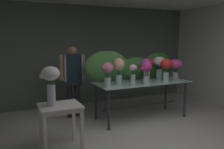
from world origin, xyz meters
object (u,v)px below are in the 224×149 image
vase_ivory_tulips (159,65)px  vase_magenta_carnations (146,71)px  vase_violet_peonies (146,67)px  vase_white_roses_tall (51,81)px  vase_blush_snapdragons (133,74)px  vase_scarlet_stock (166,67)px  vase_crimson_lilies (148,65)px  side_table_white (60,112)px  florist (73,74)px  vase_fuchsia_hydrangea (175,66)px  vase_rosy_dahlias (108,72)px  vase_peach_ranunculus (119,68)px  display_table_glass (141,87)px

vase_ivory_tulips → vase_magenta_carnations: 0.84m
vase_violet_peonies → vase_white_roses_tall: vase_white_roses_tall is taller
vase_ivory_tulips → vase_blush_snapdragons: vase_ivory_tulips is taller
vase_scarlet_stock → vase_crimson_lilies: size_ratio=0.99×
vase_ivory_tulips → vase_magenta_carnations: bearing=-143.4°
vase_scarlet_stock → side_table_white: bearing=-168.0°
florist → vase_fuchsia_hydrangea: florist is taller
side_table_white → vase_rosy_dahlias: size_ratio=1.50×
vase_peach_ranunculus → vase_blush_snapdragons: 0.33m
side_table_white → vase_peach_ranunculus: 1.59m
vase_fuchsia_hydrangea → vase_scarlet_stock: bearing=-151.6°
side_table_white → vase_white_roses_tall: 0.52m
florist → vase_ivory_tulips: bearing=-16.7°
florist → vase_magenta_carnations: florist is taller
vase_violet_peonies → vase_scarlet_stock: 0.46m
vase_scarlet_stock → vase_crimson_lilies: vase_crimson_lilies is taller
vase_peach_ranunculus → vase_violet_peonies: bearing=-3.9°
vase_rosy_dahlias → vase_crimson_lilies: 1.19m
florist → vase_scarlet_stock: (1.80, -0.94, 0.16)m
vase_scarlet_stock → vase_ivory_tulips: (0.09, 0.37, 0.01)m
side_table_white → vase_ivory_tulips: vase_ivory_tulips is taller
vase_peach_ranunculus → vase_crimson_lilies: vase_peach_ranunculus is taller
vase_ivory_tulips → vase_violet_peonies: bearing=-152.5°
side_table_white → vase_peach_ranunculus: vase_peach_ranunculus is taller
display_table_glass → vase_peach_ranunculus: size_ratio=3.86×
vase_peach_ranunculus → vase_blush_snapdragons: size_ratio=1.26×
side_table_white → vase_violet_peonies: bearing=17.1°
display_table_glass → vase_white_roses_tall: vase_white_roses_tall is taller
vase_blush_snapdragons → vase_ivory_tulips: bearing=27.3°
vase_magenta_carnations → vase_fuchsia_hydrangea: size_ratio=1.03×
side_table_white → vase_crimson_lilies: bearing=21.0°
vase_peach_ranunculus → vase_crimson_lilies: size_ratio=1.08×
vase_rosy_dahlias → vase_ivory_tulips: vase_ivory_tulips is taller
vase_violet_peonies → vase_blush_snapdragons: vase_violet_peonies is taller
vase_violet_peonies → vase_scarlet_stock: vase_violet_peonies is taller
vase_scarlet_stock → vase_magenta_carnations: 0.60m
vase_blush_snapdragons → vase_white_roses_tall: bearing=-167.1°
vase_ivory_tulips → vase_blush_snapdragons: bearing=-152.7°
vase_violet_peonies → vase_rosy_dahlias: (-0.96, -0.15, -0.03)m
display_table_glass → vase_white_roses_tall: size_ratio=3.38×
vase_peach_ranunculus → vase_blush_snapdragons: vase_peach_ranunculus is taller
vase_scarlet_stock → vase_fuchsia_hydrangea: (0.46, 0.25, -0.02)m
side_table_white → vase_ivory_tulips: 2.71m
vase_white_roses_tall → florist: bearing=62.9°
vase_scarlet_stock → vase_magenta_carnations: size_ratio=1.06×
display_table_glass → vase_fuchsia_hydrangea: bearing=2.1°
florist → vase_ivory_tulips: florist is taller
vase_violet_peonies → vase_magenta_carnations: size_ratio=1.08×
display_table_glass → vase_ivory_tulips: vase_ivory_tulips is taller
florist → vase_magenta_carnations: (1.22, -1.07, 0.12)m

